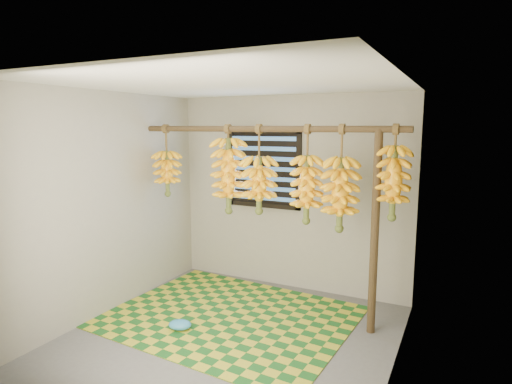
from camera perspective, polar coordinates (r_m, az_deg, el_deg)
The scene contains 16 objects.
floor at distance 4.40m, azimuth -3.35°, elevation -18.72°, with size 3.00×3.00×0.01m, color #535353.
ceiling at distance 3.93m, azimuth -3.67°, elevation 14.27°, with size 3.00×3.00×0.01m, color silver.
wall_back at distance 5.33m, azimuth 4.55°, elevation -0.20°, with size 3.00×0.01×2.40m, color gray.
wall_left at distance 4.91m, azimuth -18.94°, elevation -1.42°, with size 0.01×3.00×2.40m, color gray.
wall_right at distance 3.52m, azimuth 18.40°, elevation -5.28°, with size 0.01×3.00×2.40m, color gray.
window at distance 5.41m, azimuth 1.03°, elevation 3.15°, with size 1.00×0.04×1.00m.
hanging_pole at distance 4.53m, azimuth 0.85°, elevation 8.41°, with size 0.06×0.06×3.00m, color #49351C.
support_post at distance 4.28m, azimuth 15.54°, elevation -5.44°, with size 0.08×0.08×2.00m, color #49351C.
woven_mat at distance 4.79m, azimuth -3.58°, elevation -16.21°, with size 2.49×2.00×0.01m, color #17511A.
plastic_bag at distance 4.55m, azimuth -10.10°, elevation -17.03°, with size 0.24×0.17×0.10m, color teal.
banana_bunch_a at distance 5.23m, azimuth -11.75°, elevation 2.48°, with size 0.32×0.32×0.85m.
banana_bunch_b at distance 4.75m, azimuth -3.69°, elevation 2.19°, with size 0.37×0.37×0.98m.
banana_bunch_c at distance 4.59m, azimuth 0.41°, elevation 0.96°, with size 0.38×0.38×0.95m.
banana_bunch_d at distance 4.38m, azimuth 6.77°, elevation 0.37°, with size 0.31×0.31×1.01m.
banana_bunch_e at distance 4.29m, azimuth 11.16°, elevation -0.28°, with size 0.35×0.35×1.05m.
banana_bunch_f at distance 4.17m, azimuth 17.85°, elevation 1.19°, with size 0.29×0.29×0.89m.
Camera 1 is at (1.95, -3.39, 2.02)m, focal length 30.00 mm.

